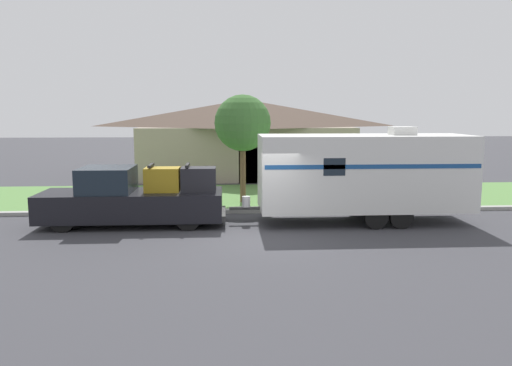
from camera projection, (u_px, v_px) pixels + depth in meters
The scene contains 8 objects.
ground_plane at pixel (261, 237), 15.20m from camera, with size 120.00×120.00×0.00m, color #38383D.
curb_strip at pixel (254, 211), 18.90m from camera, with size 80.00×0.30×0.14m.
lawn_strip at pixel (250, 196), 22.51m from camera, with size 80.00×7.00×0.03m.
house_across_street at pixel (245, 136), 29.85m from camera, with size 12.87×7.87×4.50m.
pickup_truck at pixel (133, 199), 16.73m from camera, with size 6.15×2.05×2.07m.
travel_trailer at pixel (364, 172), 17.08m from camera, with size 8.20×2.39×3.29m.
mailbox at pixel (270, 181), 19.92m from camera, with size 0.48×0.20×1.39m.
tree_in_yard at pixel (243, 124), 20.54m from camera, with size 2.33×2.33×4.50m.
Camera 1 is at (-1.06, -14.77, 3.81)m, focal length 35.00 mm.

